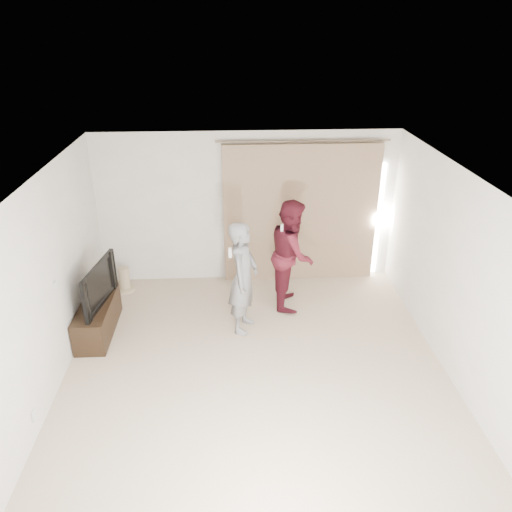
# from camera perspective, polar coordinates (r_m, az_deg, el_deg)

# --- Properties ---
(floor) EXTENTS (5.50, 5.50, 0.00)m
(floor) POSITION_cam_1_polar(r_m,az_deg,el_deg) (6.68, 0.05, -13.50)
(floor) COLOR #CAB198
(floor) RESTS_ON ground
(wall_back) EXTENTS (5.00, 0.04, 2.60)m
(wall_back) POSITION_cam_1_polar(r_m,az_deg,el_deg) (8.44, -1.01, 5.47)
(wall_back) COLOR silver
(wall_back) RESTS_ON ground
(wall_left) EXTENTS (0.04, 5.50, 2.60)m
(wall_left) POSITION_cam_1_polar(r_m,az_deg,el_deg) (6.33, -23.23, -4.08)
(wall_left) COLOR silver
(wall_left) RESTS_ON ground
(ceiling) EXTENTS (5.00, 5.50, 0.01)m
(ceiling) POSITION_cam_1_polar(r_m,az_deg,el_deg) (5.42, 0.06, 8.30)
(ceiling) COLOR white
(ceiling) RESTS_ON wall_back
(curtain) EXTENTS (2.80, 0.11, 2.46)m
(curtain) POSITION_cam_1_polar(r_m,az_deg,el_deg) (8.49, 5.20, 4.79)
(curtain) COLOR #94765B
(curtain) RESTS_ON ground
(tv_console) EXTENTS (0.43, 1.25, 0.48)m
(tv_console) POSITION_cam_1_polar(r_m,az_deg,el_deg) (7.71, -17.63, -6.73)
(tv_console) COLOR black
(tv_console) RESTS_ON ground
(tv) EXTENTS (0.32, 1.10, 0.63)m
(tv) POSITION_cam_1_polar(r_m,az_deg,el_deg) (7.44, -18.20, -3.11)
(tv) COLOR black
(tv) RESTS_ON tv_console
(scratching_post) EXTENTS (0.32, 0.32, 0.43)m
(scratching_post) POSITION_cam_1_polar(r_m,az_deg,el_deg) (8.74, -14.76, -2.82)
(scratching_post) COLOR #C3B186
(scratching_post) RESTS_ON ground
(person_man) EXTENTS (0.57, 0.71, 1.69)m
(person_man) POSITION_cam_1_polar(r_m,az_deg,el_deg) (7.14, -1.46, -2.51)
(person_man) COLOR slate
(person_man) RESTS_ON ground
(person_woman) EXTENTS (0.75, 0.92, 1.76)m
(person_woman) POSITION_cam_1_polar(r_m,az_deg,el_deg) (7.79, 4.13, 0.25)
(person_woman) COLOR #4F131F
(person_woman) RESTS_ON ground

